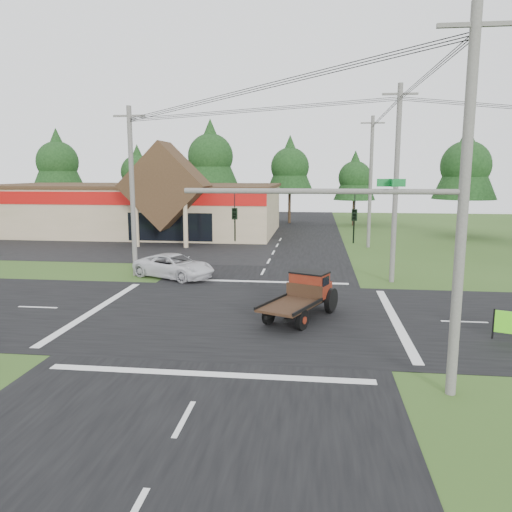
# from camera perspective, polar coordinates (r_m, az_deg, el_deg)

# --- Properties ---
(ground) EXTENTS (120.00, 120.00, 0.00)m
(ground) POSITION_cam_1_polar(r_m,az_deg,el_deg) (23.32, -1.81, -6.72)
(ground) COLOR #314F1C
(ground) RESTS_ON ground
(road_ns) EXTENTS (12.00, 120.00, 0.02)m
(road_ns) POSITION_cam_1_polar(r_m,az_deg,el_deg) (23.32, -1.81, -6.69)
(road_ns) COLOR black
(road_ns) RESTS_ON ground
(road_ew) EXTENTS (120.00, 12.00, 0.02)m
(road_ew) POSITION_cam_1_polar(r_m,az_deg,el_deg) (23.32, -1.81, -6.69)
(road_ew) COLOR black
(road_ew) RESTS_ON ground
(parking_apron) EXTENTS (28.00, 14.00, 0.02)m
(parking_apron) POSITION_cam_1_polar(r_m,az_deg,el_deg) (45.13, -15.89, 0.92)
(parking_apron) COLOR black
(parking_apron) RESTS_ON ground
(cvs_building) EXTENTS (30.40, 18.20, 9.19)m
(cvs_building) POSITION_cam_1_polar(r_m,az_deg,el_deg) (55.23, -13.45, 5.45)
(cvs_building) COLOR tan
(cvs_building) RESTS_ON ground
(traffic_signal_mast) EXTENTS (8.12, 0.24, 7.00)m
(traffic_signal_mast) POSITION_cam_1_polar(r_m,az_deg,el_deg) (14.97, 16.09, 1.04)
(traffic_signal_mast) COLOR #595651
(traffic_signal_mast) RESTS_ON ground
(utility_pole_nr) EXTENTS (2.00, 0.30, 11.00)m
(utility_pole_nr) POSITION_cam_1_polar(r_m,az_deg,el_deg) (15.21, 22.60, 5.41)
(utility_pole_nr) COLOR #595651
(utility_pole_nr) RESTS_ON ground
(utility_pole_nw) EXTENTS (2.00, 0.30, 10.50)m
(utility_pole_nw) POSITION_cam_1_polar(r_m,az_deg,el_deg) (32.22, -13.97, 7.26)
(utility_pole_nw) COLOR #595651
(utility_pole_nw) RESTS_ON ground
(utility_pole_ne) EXTENTS (2.00, 0.30, 11.50)m
(utility_pole_ne) POSITION_cam_1_polar(r_m,az_deg,el_deg) (30.47, 15.71, 8.01)
(utility_pole_ne) COLOR #595651
(utility_pole_ne) RESTS_ON ground
(utility_pole_n) EXTENTS (2.00, 0.30, 11.20)m
(utility_pole_n) POSITION_cam_1_polar(r_m,az_deg,el_deg) (44.36, 12.96, 8.33)
(utility_pole_n) COLOR #595651
(utility_pole_n) RESTS_ON ground
(tree_row_a) EXTENTS (6.72, 6.72, 12.12)m
(tree_row_a) POSITION_cam_1_polar(r_m,az_deg,el_deg) (70.54, -21.75, 10.17)
(tree_row_a) COLOR #332316
(tree_row_a) RESTS_ON ground
(tree_row_b) EXTENTS (5.60, 5.60, 10.10)m
(tree_row_b) POSITION_cam_1_polar(r_m,az_deg,el_deg) (68.25, -13.37, 9.50)
(tree_row_b) COLOR #332316
(tree_row_b) RESTS_ON ground
(tree_row_c) EXTENTS (7.28, 7.28, 13.13)m
(tree_row_c) POSITION_cam_1_polar(r_m,az_deg,el_deg) (64.56, -5.22, 11.51)
(tree_row_c) COLOR #332316
(tree_row_c) RESTS_ON ground
(tree_row_d) EXTENTS (6.16, 6.16, 11.11)m
(tree_row_d) POSITION_cam_1_polar(r_m,az_deg,el_deg) (64.21, 3.90, 10.34)
(tree_row_d) COLOR #332316
(tree_row_d) RESTS_ON ground
(tree_row_e) EXTENTS (5.04, 5.04, 9.09)m
(tree_row_e) POSITION_cam_1_polar(r_m,az_deg,el_deg) (62.29, 11.24, 8.97)
(tree_row_e) COLOR #332316
(tree_row_e) RESTS_ON ground
(tree_side_ne) EXTENTS (6.16, 6.16, 11.11)m
(tree_side_ne) POSITION_cam_1_polar(r_m,az_deg,el_deg) (54.13, 22.86, 9.76)
(tree_side_ne) COLOR #332316
(tree_side_ne) RESTS_ON ground
(antique_flatbed_truck) EXTENTS (3.69, 5.23, 2.05)m
(antique_flatbed_truck) POSITION_cam_1_polar(r_m,az_deg,el_deg) (22.49, 5.05, -4.67)
(antique_flatbed_truck) COLOR #61180D
(antique_flatbed_truck) RESTS_ON ground
(white_pickup) EXTENTS (5.81, 4.38, 1.47)m
(white_pickup) POSITION_cam_1_polar(r_m,az_deg,el_deg) (31.58, -9.32, -1.13)
(white_pickup) COLOR silver
(white_pickup) RESTS_ON ground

